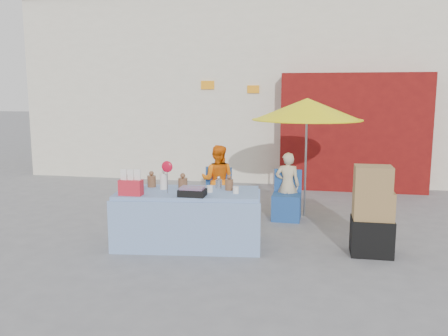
% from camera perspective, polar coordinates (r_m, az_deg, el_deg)
% --- Properties ---
extents(ground, '(80.00, 80.00, 0.00)m').
position_cam_1_polar(ground, '(7.19, -0.81, -8.66)').
color(ground, slate).
rests_on(ground, ground).
extents(backdrop, '(14.00, 8.00, 7.80)m').
position_cam_1_polar(backdrop, '(14.26, 7.81, 12.76)').
color(backdrop, silver).
rests_on(backdrop, ground).
extents(market_table, '(2.18, 1.23, 1.25)m').
position_cam_1_polar(market_table, '(6.89, -4.38, -5.94)').
color(market_table, '#7FA4CC').
rests_on(market_table, ground).
extents(chair_left, '(0.49, 0.48, 0.85)m').
position_cam_1_polar(chair_left, '(8.48, -0.94, -4.07)').
color(chair_left, '#1F4890').
rests_on(chair_left, ground).
extents(chair_right, '(0.49, 0.48, 0.85)m').
position_cam_1_polar(chair_right, '(8.31, 7.53, -4.43)').
color(chair_right, '#1F4890').
rests_on(chair_right, ground).
extents(vendor_orange, '(0.62, 0.49, 1.26)m').
position_cam_1_polar(vendor_orange, '(8.53, -0.76, -1.43)').
color(vendor_orange, orange).
rests_on(vendor_orange, ground).
extents(vendor_beige, '(0.43, 0.28, 1.16)m').
position_cam_1_polar(vendor_beige, '(8.37, 7.64, -2.06)').
color(vendor_beige, beige).
rests_on(vendor_beige, ground).
extents(umbrella, '(1.90, 1.90, 2.09)m').
position_cam_1_polar(umbrella, '(8.35, 9.97, 6.93)').
color(umbrella, gray).
rests_on(umbrella, ground).
extents(box_stack, '(0.56, 0.46, 1.23)m').
position_cam_1_polar(box_stack, '(6.73, 17.42, -5.32)').
color(box_stack, black).
rests_on(box_stack, ground).
extents(tarp_bundle, '(0.71, 0.59, 0.31)m').
position_cam_1_polar(tarp_bundle, '(7.06, -10.11, -7.82)').
color(tarp_bundle, yellow).
rests_on(tarp_bundle, ground).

